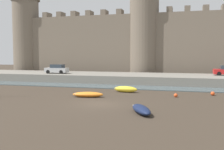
% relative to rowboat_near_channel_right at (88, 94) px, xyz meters
% --- Properties ---
extents(ground_plane, '(160.00, 160.00, 0.00)m').
position_rel_rowboat_near_channel_right_xyz_m(ground_plane, '(2.44, -3.59, -0.31)').
color(ground_plane, '#382D23').
extents(water_channel, '(80.00, 4.50, 0.10)m').
position_rel_rowboat_near_channel_right_xyz_m(water_channel, '(2.44, 9.56, -0.26)').
color(water_channel, '#47565B').
rests_on(water_channel, ground).
extents(quay_road, '(66.83, 10.00, 1.39)m').
position_rel_rowboat_near_channel_right_xyz_m(quay_road, '(2.44, 16.81, 0.38)').
color(quay_road, slate).
rests_on(quay_road, ground).
extents(castle, '(61.39, 6.56, 21.07)m').
position_rel_rowboat_near_channel_right_xyz_m(castle, '(2.44, 26.17, 7.52)').
color(castle, '#706354').
rests_on(castle, ground).
extents(rowboat_near_channel_right, '(3.61, 1.81, 0.60)m').
position_rel_rowboat_near_channel_right_xyz_m(rowboat_near_channel_right, '(0.00, 0.00, 0.00)').
color(rowboat_near_channel_right, orange).
rests_on(rowboat_near_channel_right, ground).
extents(rowboat_foreground_right, '(3.15, 1.36, 0.79)m').
position_rel_rowboat_near_channel_right_xyz_m(rowboat_foreground_right, '(3.31, 4.79, 0.10)').
color(rowboat_foreground_right, yellow).
rests_on(rowboat_foreground_right, ground).
extents(rowboat_near_channel_left, '(2.53, 3.63, 0.66)m').
position_rel_rowboat_near_channel_right_xyz_m(rowboat_near_channel_left, '(7.10, -6.56, 0.03)').
color(rowboat_near_channel_left, '#141E3D').
rests_on(rowboat_near_channel_left, ground).
extents(mooring_buoy_near_shore, '(0.43, 0.43, 0.43)m').
position_rel_rowboat_near_channel_right_xyz_m(mooring_buoy_near_shore, '(9.58, 2.53, -0.10)').
color(mooring_buoy_near_shore, '#E04C1E').
rests_on(mooring_buoy_near_shore, ground).
extents(mooring_buoy_mid_mud, '(0.48, 0.48, 0.48)m').
position_rel_rowboat_near_channel_right_xyz_m(mooring_buoy_mid_mud, '(13.71, 4.85, -0.07)').
color(mooring_buoy_mid_mud, '#E04C1E').
rests_on(mooring_buoy_mid_mud, ground).
extents(car_quay_east, '(4.13, 1.94, 1.62)m').
position_rel_rowboat_near_channel_right_xyz_m(car_quay_east, '(-11.61, 15.13, 1.85)').
color(car_quay_east, '#B2B5B7').
rests_on(car_quay_east, quay_road).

